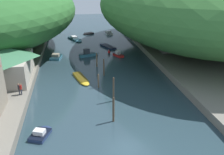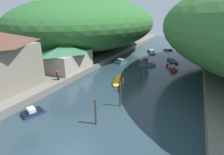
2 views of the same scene
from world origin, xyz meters
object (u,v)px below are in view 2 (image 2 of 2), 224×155
boat_open_rowboat (121,61)px  boat_white_cruiser (186,51)px  person_by_boathouse (57,75)px  channel_buoy_near (167,65)px  person_on_quay (58,75)px  boat_far_right_bank (35,111)px  boat_near_quay (147,64)px  boat_red_skiff (152,52)px  boat_cabin_cruiser (118,81)px  boathouse_shed (66,56)px  boat_mid_channel (167,50)px  boat_navy_launch (172,61)px  boat_small_dinghy (173,69)px

boat_open_rowboat → boat_white_cruiser: (14.82, 21.56, -0.02)m
boat_open_rowboat → person_by_boathouse: bearing=-91.2°
boat_white_cruiser → channel_buoy_near: (-3.01, -20.33, 0.07)m
channel_buoy_near → person_on_quay: bearing=-126.7°
boat_far_right_bank → channel_buoy_near: size_ratio=3.61×
boat_near_quay → boat_red_skiff: (-2.56, 15.29, -0.24)m
boat_white_cruiser → boat_cabin_cruiser: bearing=-108.7°
boathouse_shed → boat_red_skiff: 31.41m
boat_red_skiff → boat_mid_channel: bearing=-144.6°
boat_navy_launch → person_on_quay: 31.32m
boat_small_dinghy → boat_white_cruiser: 23.08m
boat_navy_launch → boat_open_rowboat: bearing=-172.9°
boat_small_dinghy → boat_near_quay: bearing=-38.6°
boat_cabin_cruiser → boat_navy_launch: bearing=-124.8°
person_on_quay → person_by_boathouse: (-0.29, 0.04, 0.00)m
boat_near_quay → boat_navy_launch: bearing=129.8°
boat_near_quay → boat_mid_channel: 21.85m
boat_small_dinghy → boat_near_quay: 6.64m
boat_open_rowboat → person_on_quay: bearing=-90.4°
boathouse_shed → boat_open_rowboat: bearing=63.0°
boat_small_dinghy → channel_buoy_near: size_ratio=3.45×
boat_mid_channel → channel_buoy_near: (3.28, -20.41, 0.18)m
boat_far_right_bank → channel_buoy_near: (12.38, 29.79, 0.09)m
boat_white_cruiser → person_by_boathouse: 45.63m
person_on_quay → boat_white_cruiser: bearing=-24.5°
channel_buoy_near → person_by_boathouse: size_ratio=0.58×
boat_cabin_cruiser → boat_white_cruiser: (10.02, 34.93, 0.12)m
boat_small_dinghy → boat_navy_launch: (-1.52, 8.41, -0.19)m
boathouse_shed → boat_navy_launch: 28.48m
boat_small_dinghy → boat_cabin_cruiser: (-8.81, -11.88, -0.19)m
boat_open_rowboat → person_on_quay: size_ratio=2.70×
boathouse_shed → boat_near_quay: (14.15, 13.67, -3.46)m
boat_cabin_cruiser → boat_navy_launch: size_ratio=0.98×
person_on_quay → boat_mid_channel: bearing=-16.9°
boat_red_skiff → boat_navy_launch: bearing=109.5°
boat_open_rowboat → boat_navy_launch: 13.93m
boat_near_quay → channel_buoy_near: size_ratio=4.65×
boat_cabin_cruiser → person_on_quay: size_ratio=3.72×
boathouse_shed → boat_small_dinghy: (20.65, 12.34, -3.62)m
boat_near_quay → boat_cabin_cruiser: size_ratio=0.72×
boat_small_dinghy → boat_red_skiff: boat_small_dinghy is taller
boat_mid_channel → channel_buoy_near: size_ratio=3.73×
boat_mid_channel → person_on_quay: bearing=134.3°
boat_navy_launch → boat_far_right_bank: size_ratio=1.82×
boat_near_quay → person_on_quay: size_ratio=2.68×
boat_cabin_cruiser → boat_red_skiff: (-0.25, 28.50, 0.11)m
boat_red_skiff → boat_white_cruiser: bearing=-171.1°
boathouse_shed → boat_white_cruiser: boathouse_shed is taller
person_on_quay → person_by_boathouse: size_ratio=1.00×
boat_near_quay → boat_mid_channel: bearing=161.2°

